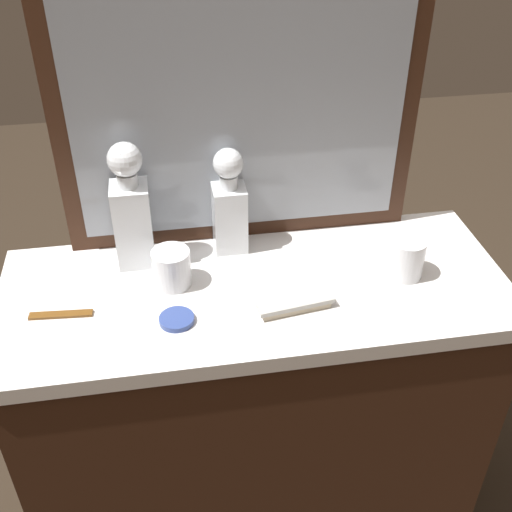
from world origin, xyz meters
name	(u,v)px	position (x,y,z in m)	size (l,w,h in m)	color
ground_plane	(256,507)	(0.00, 0.00, 0.00)	(6.00, 6.00, 0.00)	#2D2319
dresser	(256,413)	(0.00, 0.00, 0.42)	(1.12, 0.46, 0.84)	#381E11
dresser_mirror	(240,112)	(0.00, 0.21, 1.16)	(0.82, 0.03, 0.64)	#381E11
crystal_decanter_right	(132,217)	(-0.26, 0.14, 0.96)	(0.08, 0.08, 0.30)	white
crystal_decanter_front	(229,210)	(-0.04, 0.16, 0.94)	(0.08, 0.08, 0.26)	white
crystal_tumbler_far_right	(406,259)	(0.33, -0.01, 0.88)	(0.08, 0.08, 0.09)	white
crystal_tumbler_rear	(172,269)	(-0.18, 0.04, 0.88)	(0.08, 0.08, 0.09)	white
silver_brush_center	(294,303)	(0.07, -0.09, 0.85)	(0.17, 0.08, 0.02)	#B7A88C
porcelain_dish	(177,319)	(-0.18, -0.09, 0.85)	(0.07, 0.07, 0.01)	#33478C
tortoiseshell_comb	(61,315)	(-0.42, -0.03, 0.84)	(0.13, 0.03, 0.01)	brown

